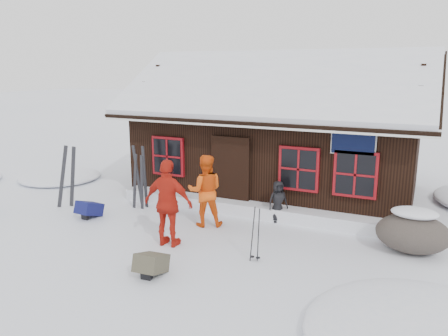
{
  "coord_description": "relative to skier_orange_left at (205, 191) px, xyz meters",
  "views": [
    {
      "loc": [
        5.65,
        -8.16,
        3.84
      ],
      "look_at": [
        0.94,
        1.92,
        1.3
      ],
      "focal_mm": 35.0,
      "sensor_mm": 36.0,
      "label": 1
    }
  ],
  "objects": [
    {
      "name": "skier_orange_right",
      "position": [
        -0.14,
        -1.48,
        0.07
      ],
      "size": [
        1.17,
        0.54,
        1.95
      ],
      "primitive_type": "imported",
      "rotation": [
        0.0,
        0.0,
        3.2
      ],
      "color": "red",
      "rests_on": "ground"
    },
    {
      "name": "snow_mounds",
      "position": [
        0.81,
        0.82,
        -0.9
      ],
      "size": [
        20.6,
        13.2,
        0.48
      ],
      "color": "white",
      "rests_on": "ground"
    },
    {
      "name": "boulder",
      "position": [
        4.75,
        0.41,
        -0.45
      ],
      "size": [
        1.51,
        1.14,
        0.88
      ],
      "color": "#514740",
      "rests_on": "ground"
    },
    {
      "name": "mountain_hut",
      "position": [
        0.66,
        3.94,
        0.68
      ],
      "size": [
        8.9,
        6.09,
        4.42
      ],
      "color": "black",
      "rests_on": "ground"
    },
    {
      "name": "ground",
      "position": [
        -0.84,
        -1.04,
        -0.9
      ],
      "size": [
        120.0,
        120.0,
        0.0
      ],
      "primitive_type": "plane",
      "color": "white",
      "rests_on": "ground"
    },
    {
      "name": "backpack_blue",
      "position": [
        -3.04,
        -0.79,
        -0.73
      ],
      "size": [
        0.5,
        0.64,
        0.33
      ],
      "primitive_type": "cube",
      "rotation": [
        0.0,
        0.0,
        -0.07
      ],
      "color": "#12154F",
      "rests_on": "ground"
    },
    {
      "name": "ski_pair_right",
      "position": [
        -2.3,
        0.39,
        -0.15
      ],
      "size": [
        0.46,
        0.13,
        1.6
      ],
      "rotation": [
        0.0,
        0.0,
        -0.14
      ],
      "color": "black",
      "rests_on": "ground"
    },
    {
      "name": "ski_pair_left",
      "position": [
        -4.2,
        -0.31,
        -0.04
      ],
      "size": [
        0.67,
        0.29,
        1.82
      ],
      "rotation": [
        0.0,
        0.0,
        0.31
      ],
      "color": "black",
      "rests_on": "ground"
    },
    {
      "name": "ski_pair_mid",
      "position": [
        -2.41,
        0.69,
        -0.06
      ],
      "size": [
        0.56,
        0.2,
        1.78
      ],
      "rotation": [
        0.0,
        0.0,
        -0.22
      ],
      "color": "black",
      "rests_on": "ground"
    },
    {
      "name": "backpack_olive",
      "position": [
        0.33,
        -2.87,
        -0.73
      ],
      "size": [
        0.52,
        0.66,
        0.34
      ],
      "primitive_type": "cube",
      "rotation": [
        0.0,
        0.0,
        0.08
      ],
      "color": "#474333",
      "rests_on": "ground"
    },
    {
      "name": "snow_drift",
      "position": [
        0.66,
        1.21,
        -0.72
      ],
      "size": [
        7.6,
        0.6,
        0.35
      ],
      "primitive_type": "cube",
      "color": "white",
      "rests_on": "ground"
    },
    {
      "name": "ski_poles",
      "position": [
        1.88,
        -1.43,
        -0.34
      ],
      "size": [
        0.21,
        0.1,
        1.19
      ],
      "color": "black",
      "rests_on": "ground"
    },
    {
      "name": "skier_crouched",
      "position": [
        1.54,
        1.05,
        -0.37
      ],
      "size": [
        0.61,
        0.6,
        1.07
      ],
      "primitive_type": "imported",
      "rotation": [
        0.0,
        0.0,
        0.73
      ],
      "color": "black",
      "rests_on": "ground"
    },
    {
      "name": "skier_orange_left",
      "position": [
        0.0,
        0.0,
        0.0
      ],
      "size": [
        1.09,
        1.0,
        1.8
      ],
      "primitive_type": "imported",
      "rotation": [
        0.0,
        0.0,
        3.6
      ],
      "color": "#F05610",
      "rests_on": "ground"
    }
  ]
}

